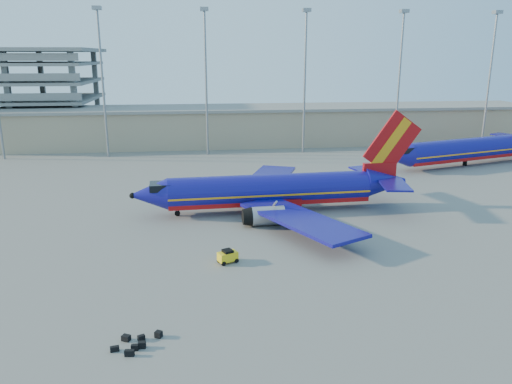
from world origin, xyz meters
TOP-DOWN VIEW (x-y plane):
  - ground at (0.00, 0.00)m, footprint 220.00×220.00m
  - terminal_building at (10.00, 58.00)m, footprint 122.00×16.00m
  - light_mast_row at (5.00, 46.00)m, footprint 101.60×1.60m
  - aircraft_main at (2.85, 6.03)m, footprint 38.08×36.59m
  - aircraft_second at (43.06, 29.82)m, footprint 37.95×19.27m
  - baggage_tug at (-4.57, -10.23)m, footprint 2.18×1.80m
  - luggage_pile at (-11.93, -24.01)m, footprint 3.53×2.61m

SIDE VIEW (x-z plane):
  - ground at x=0.00m, z-range 0.00..0.00m
  - luggage_pile at x=-11.93m, z-range -0.02..0.45m
  - baggage_tug at x=-4.57m, z-range 0.03..1.38m
  - aircraft_main at x=2.85m, z-range -3.69..9.20m
  - aircraft_second at x=43.06m, z-range -3.57..9.64m
  - terminal_building at x=10.00m, z-range 0.07..8.57m
  - light_mast_row at x=5.00m, z-range 3.23..31.88m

